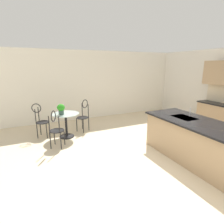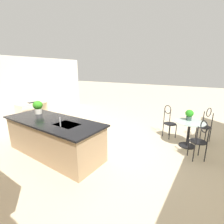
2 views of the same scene
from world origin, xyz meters
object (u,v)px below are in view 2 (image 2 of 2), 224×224
Objects in this scene: bistro_table at (189,132)px; keyboard at (33,102)px; chair_toward_desk at (206,123)px; chair_near_window at (169,120)px; potted_plant_counter_far at (38,106)px; potted_plant_on_table at (189,114)px; chair_by_island at (200,138)px; writing_desk at (32,108)px.

bistro_table is 1.82× the size of keyboard.
chair_near_window is at bearing 16.34° from chair_toward_desk.
chair_toward_desk is (-1.01, -0.30, 0.00)m from chair_near_window.
potted_plant_on_table is at bearing -146.84° from potted_plant_counter_far.
potted_plant_on_table is (0.41, 0.56, 0.34)m from chair_toward_desk.
potted_plant_counter_far reaches higher than chair_by_island.
chair_by_island is at bearing 133.59° from chair_near_window.
chair_by_island and chair_toward_desk have the same top height.
keyboard is at bearing 13.93° from chair_toward_desk.
potted_plant_counter_far is (3.66, 2.22, 0.69)m from bistro_table.
chair_by_island is 1.33m from chair_toward_desk.
writing_desk is 2.73× the size of keyboard.
keyboard is 1.43× the size of potted_plant_on_table.
writing_desk is 3.89× the size of potted_plant_on_table.
chair_near_window is 2.37× the size of keyboard.
potted_plant_on_table reaches higher than keyboard.
keyboard is (6.51, 0.29, 0.18)m from chair_by_island.
keyboard is 2.86m from potted_plant_counter_far.
chair_near_window and chair_toward_desk have the same top height.
writing_desk is 6.22m from potted_plant_on_table.
potted_plant_on_table is at bearing -169.21° from writing_desk.
keyboard is at bearing -27.11° from potted_plant_counter_far.
potted_plant_counter_far is (3.60, 2.35, 0.22)m from potted_plant_on_table.
potted_plant_on_table reaches higher than chair_by_island.
writing_desk is at bearing -25.46° from potted_plant_counter_far.
chair_near_window is at bearing -166.52° from keyboard.
chair_by_island reaches higher than keyboard.
chair_toward_desk is 6.73m from writing_desk.
chair_near_window reaches higher than writing_desk.
potted_plant_counter_far is (-2.52, 1.29, 0.38)m from keyboard.
chair_by_island is at bearing -176.59° from writing_desk.
chair_by_island is 2.80× the size of potted_plant_counter_far.
chair_toward_desk is at bearing -126.19° from potted_plant_on_table.
keyboard is (5.52, 1.32, 0.18)m from chair_near_window.
potted_plant_counter_far is at bearing 35.98° from chair_toward_desk.
chair_toward_desk is 0.87× the size of writing_desk.
keyboard is (6.53, 1.62, 0.18)m from chair_toward_desk.
keyboard is 6.21m from potted_plant_on_table.
bistro_table is at bearing 62.80° from chair_toward_desk.
potted_plant_counter_far is (3.00, 2.61, 0.56)m from chair_near_window.
chair_by_island is 3.38× the size of potted_plant_on_table.
chair_near_window is at bearing -30.76° from bistro_table.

